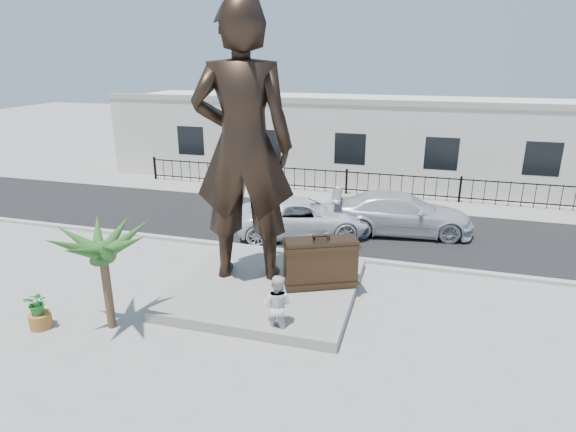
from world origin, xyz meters
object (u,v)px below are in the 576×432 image
Objects in this scene: statue at (243,147)px; suitcase at (321,263)px; car_white at (303,217)px; tourist at (277,305)px.

suitcase is (2.37, -0.16, -3.26)m from statue.
suitcase is 0.40× the size of car_white.
statue is at bearing -50.82° from tourist.
suitcase is at bearing 179.70° from car_white.
suitcase reaches higher than car_white.
suitcase is at bearing 163.06° from statue.
statue is 3.82× the size of suitcase.
tourist is (-0.59, -2.38, -0.22)m from suitcase.
statue is 4.03m from suitcase.
statue reaches higher than suitcase.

